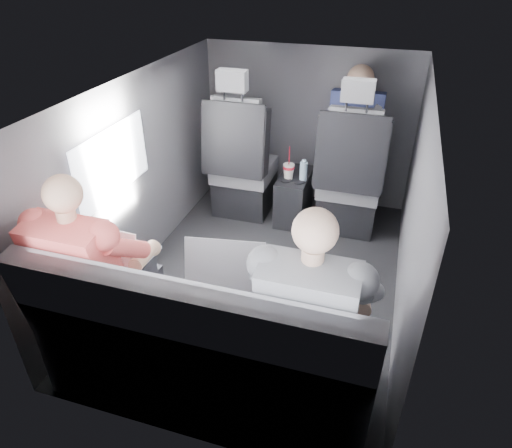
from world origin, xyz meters
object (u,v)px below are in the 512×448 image
(front_seat_right, at_px, (349,185))
(soda_cup, at_px, (289,171))
(center_console, at_px, (294,197))
(front_seat_left, at_px, (242,170))
(water_bottle, at_px, (303,171))
(laptop_silver, at_px, (233,267))
(rear_bench, at_px, (205,356))
(laptop_black, at_px, (310,283))
(passenger_rear_left, at_px, (97,271))
(passenger_front_right, at_px, (354,131))
(passenger_rear_right, at_px, (312,315))
(laptop_white, at_px, (122,251))

(front_seat_right, xyz_separation_m, soda_cup, (-0.49, -0.04, 0.07))
(center_console, height_order, soda_cup, soda_cup)
(front_seat_left, distance_m, front_seat_right, 0.90)
(water_bottle, relative_size, laptop_silver, 0.42)
(rear_bench, xyz_separation_m, laptop_silver, (0.04, 0.30, 0.33))
(water_bottle, xyz_separation_m, laptop_black, (0.36, -1.56, 0.15))
(front_seat_right, height_order, rear_bench, front_seat_right)
(soda_cup, bearing_deg, laptop_black, -72.95)
(rear_bench, bearing_deg, laptop_black, 34.72)
(center_console, relative_size, laptop_black, 1.34)
(center_console, bearing_deg, passenger_rear_left, -108.11)
(passenger_rear_left, distance_m, passenger_front_right, 2.31)
(center_console, bearing_deg, soda_cup, -116.24)
(laptop_black, xyz_separation_m, passenger_front_right, (-0.02, 1.85, 0.12))
(water_bottle, bearing_deg, center_console, 138.93)
(laptop_black, relative_size, passenger_rear_right, 0.29)
(front_seat_left, xyz_separation_m, rear_bench, (0.45, -1.90, -0.09))
(laptop_black, height_order, passenger_rear_left, passenger_rear_left)
(front_seat_left, height_order, front_seat_right, same)
(soda_cup, xyz_separation_m, laptop_black, (0.48, -1.56, 0.16))
(front_seat_left, relative_size, passenger_rear_left, 1.05)
(soda_cup, distance_m, passenger_rear_right, 1.85)
(passenger_rear_right, relative_size, passenger_front_right, 1.45)
(center_console, xyz_separation_m, passenger_rear_right, (0.49, -1.85, 0.43))
(passenger_rear_right, xyz_separation_m, passenger_front_right, (-0.07, 2.06, 0.13))
(water_bottle, bearing_deg, rear_bench, -92.51)
(front_seat_right, relative_size, soda_cup, 4.59)
(laptop_silver, bearing_deg, soda_cup, 93.03)
(laptop_white, bearing_deg, passenger_front_right, 62.07)
(front_seat_right, height_order, passenger_rear_left, front_seat_right)
(front_seat_left, distance_m, water_bottle, 0.54)
(front_seat_left, bearing_deg, laptop_white, -94.43)
(front_seat_right, xyz_separation_m, passenger_rear_left, (-1.05, -1.81, 0.22))
(laptop_silver, height_order, passenger_rear_left, passenger_rear_left)
(front_seat_left, xyz_separation_m, front_seat_right, (0.90, 0.00, 0.00))
(soda_cup, bearing_deg, center_console, 63.76)
(soda_cup, relative_size, laptop_silver, 0.65)
(laptop_silver, relative_size, passenger_rear_left, 0.35)
(front_seat_right, height_order, soda_cup, front_seat_right)
(water_bottle, distance_m, passenger_rear_right, 1.83)
(front_seat_right, distance_m, rear_bench, 1.96)
(laptop_white, height_order, laptop_black, laptop_black)
(rear_bench, xyz_separation_m, water_bottle, (0.08, 1.87, 0.17))
(laptop_white, distance_m, passenger_front_right, 2.13)
(passenger_rear_right, bearing_deg, laptop_silver, 154.94)
(center_console, distance_m, passenger_rear_left, 1.99)
(passenger_rear_right, bearing_deg, front_seat_right, 91.36)
(front_seat_left, xyz_separation_m, water_bottle, (0.53, -0.03, 0.08))
(front_seat_right, height_order, water_bottle, front_seat_right)
(center_console, distance_m, laptop_black, 1.75)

